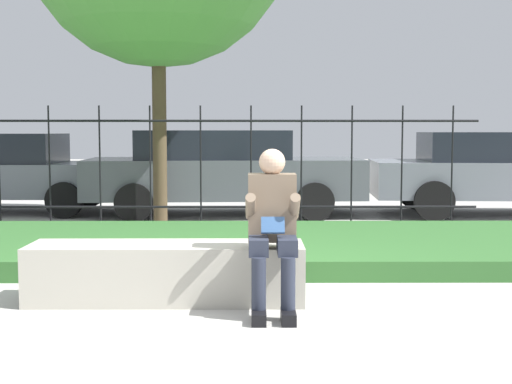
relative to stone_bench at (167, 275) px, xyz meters
The scene contains 8 objects.
ground_plane 0.41m from the stone_bench, ahead, with size 60.00×60.00×0.00m, color #B2AFA8.
stone_bench is the anchor object (origin of this frame).
person_seated_reader 1.06m from the stone_bench, 20.81° to the right, with size 0.42×0.73×1.28m.
grass_berm 2.26m from the stone_bench, 81.12° to the left, with size 9.07×3.06×0.20m.
iron_fence 4.18m from the stone_bench, 85.15° to the left, with size 7.07×0.03×1.78m.
car_parked_left 7.53m from the stone_bench, 119.29° to the left, with size 4.14×1.92×1.38m.
car_parked_right 7.92m from the stone_bench, 50.52° to the left, with size 4.70×2.17×1.40m.
car_parked_center 6.20m from the stone_bench, 88.17° to the left, with size 4.68×2.17×1.43m.
Camera 1 is at (0.37, -5.89, 1.43)m, focal length 50.00 mm.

